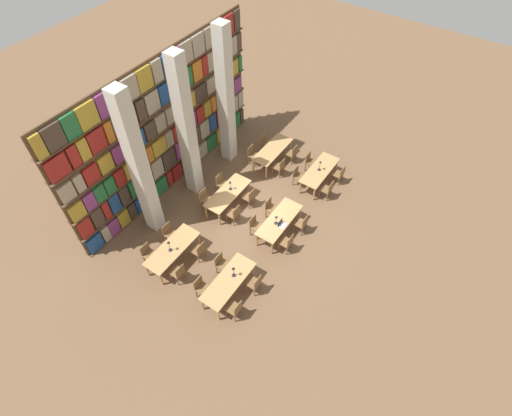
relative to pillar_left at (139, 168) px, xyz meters
name	(u,v)px	position (x,y,z in m)	size (l,w,h in m)	color
ground_plane	(254,218)	(2.37, -2.93, -3.00)	(40.00, 40.00, 0.00)	brown
bookshelf_bank	(167,126)	(2.37, 1.01, -0.28)	(9.65, 0.35, 5.50)	brown
pillar_left	(139,168)	(0.00, 0.00, 0.00)	(0.50, 0.50, 6.00)	beige
pillar_center	(186,130)	(2.37, 0.00, 0.00)	(0.50, 0.50, 6.00)	beige
pillar_right	(226,98)	(4.74, 0.00, 0.00)	(0.50, 0.50, 6.00)	beige
reading_table_0	(228,282)	(-0.76, -4.07, -2.35)	(2.14, 0.80, 0.73)	tan
chair_0	(235,309)	(-1.34, -4.75, -2.53)	(0.42, 0.40, 0.87)	brown
chair_1	(201,287)	(-1.34, -3.38, -2.53)	(0.42, 0.40, 0.87)	brown
chair_2	(255,283)	(-0.24, -4.75, -2.53)	(0.42, 0.40, 0.87)	brown
chair_3	(222,264)	(-0.24, -3.38, -2.53)	(0.42, 0.40, 0.87)	brown
desk_lamp_0	(234,270)	(-0.50, -4.11, -1.95)	(0.14, 0.14, 0.48)	#232328
reading_table_1	(279,221)	(2.34, -4.10, -2.35)	(2.14, 0.80, 0.73)	tan
chair_4	(287,242)	(1.79, -4.78, -2.53)	(0.42, 0.40, 0.87)	brown
chair_5	(255,225)	(1.79, -3.41, -2.53)	(0.42, 0.40, 0.87)	brown
chair_6	(302,223)	(2.84, -4.78, -2.53)	(0.42, 0.40, 0.87)	brown
chair_7	(271,207)	(2.84, -3.41, -2.53)	(0.42, 0.40, 0.87)	brown
desk_lamp_1	(276,219)	(2.12, -4.09, -2.00)	(0.14, 0.14, 0.41)	#232328
laptop	(282,224)	(2.16, -4.30, -2.23)	(0.32, 0.22, 0.21)	silver
reading_table_2	(319,171)	(5.49, -4.08, -2.35)	(2.14, 0.80, 0.73)	tan
chair_8	(328,189)	(4.93, -4.77, -2.53)	(0.42, 0.40, 0.87)	brown
chair_9	(298,176)	(4.93, -3.40, -2.53)	(0.42, 0.40, 0.87)	brown
chair_10	(339,174)	(5.98, -4.77, -2.53)	(0.42, 0.40, 0.87)	brown
chair_11	(310,161)	(5.98, -3.40, -2.53)	(0.42, 0.40, 0.87)	brown
desk_lamp_2	(320,164)	(5.47, -4.06, -1.95)	(0.14, 0.14, 0.48)	#232328
reading_table_3	(172,249)	(-0.82, -1.69, -2.35)	(2.14, 0.80, 0.73)	tan
chair_12	(178,272)	(-1.34, -2.38, -2.53)	(0.42, 0.40, 0.87)	brown
chair_13	(149,253)	(-1.34, -1.00, -2.53)	(0.42, 0.40, 0.87)	brown
chair_14	(199,250)	(-0.25, -2.38, -2.53)	(0.42, 0.40, 0.87)	brown
chair_15	(170,233)	(-0.25, -1.00, -2.53)	(0.42, 0.40, 0.87)	brown
desk_lamp_3	(169,244)	(-0.91, -1.71, -1.93)	(0.14, 0.14, 0.50)	#232328
reading_table_4	(228,194)	(2.35, -1.72, -2.35)	(2.14, 0.80, 0.73)	tan
chair_16	(234,213)	(1.81, -2.41, -2.53)	(0.42, 0.40, 0.87)	brown
chair_17	(206,198)	(1.81, -1.04, -2.53)	(0.42, 0.40, 0.87)	brown
chair_18	(249,197)	(2.84, -2.41, -2.53)	(0.42, 0.40, 0.87)	brown
chair_19	(222,183)	(2.84, -1.04, -2.53)	(0.42, 0.40, 0.87)	brown
desk_lamp_4	(230,184)	(2.57, -1.70, -1.98)	(0.14, 0.14, 0.43)	#232328
reading_table_5	(273,151)	(5.47, -1.80, -2.35)	(2.14, 0.80, 0.73)	tan
chair_20	(280,167)	(4.97, -2.49, -2.53)	(0.42, 0.40, 0.87)	brown
chair_21	(253,154)	(4.97, -1.12, -2.53)	(0.42, 0.40, 0.87)	brown
chair_22	(292,153)	(5.98, -2.49, -2.53)	(0.42, 0.40, 0.87)	brown
chair_23	(266,142)	(5.98, -1.12, -2.53)	(0.42, 0.40, 0.87)	brown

